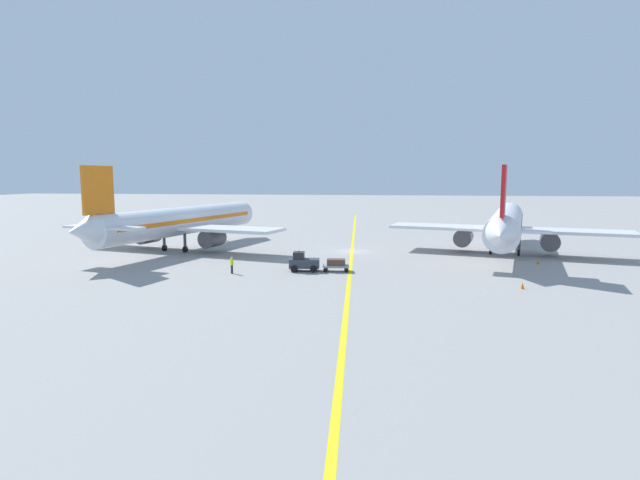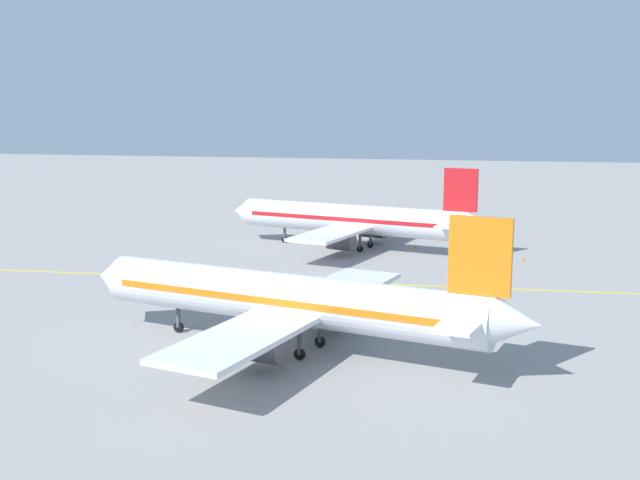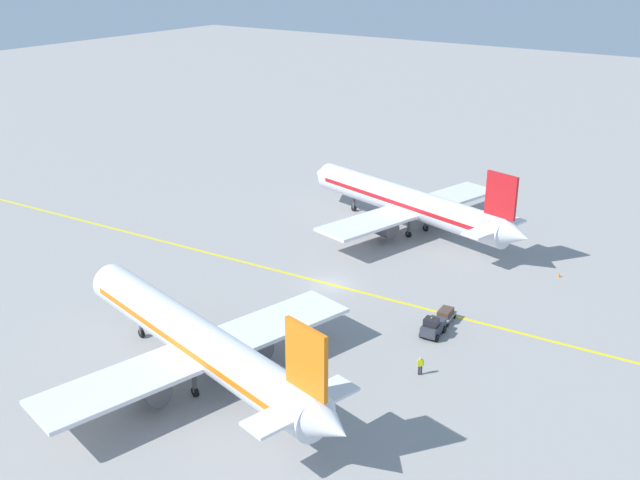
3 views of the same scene
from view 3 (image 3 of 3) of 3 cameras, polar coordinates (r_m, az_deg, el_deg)
ground_plane at (r=80.33m, az=0.80°, el=-3.40°), size 400.00×400.00×0.00m
apron_yellow_centreline at (r=80.33m, az=0.80°, el=-3.40°), size 7.64×119.81×0.01m
airplane_at_gate at (r=62.42m, az=-9.21°, el=-7.68°), size 28.44×35.17×10.60m
airplane_adjacent_stand at (r=94.60m, az=6.80°, el=2.80°), size 28.42×35.11×10.60m
baggage_tug_dark at (r=70.63m, az=8.59°, el=-6.56°), size 3.13×1.99×2.11m
baggage_cart_trailing at (r=73.46m, az=9.53°, el=-5.58°), size 2.72×1.64×1.24m
ground_crew_worker at (r=64.48m, az=7.65°, el=-9.44°), size 0.40×0.48×1.68m
traffic_cone_near_nose at (r=94.29m, az=11.26°, el=0.24°), size 0.32×0.32×0.55m
traffic_cone_mid_apron at (r=69.15m, az=-10.35°, el=-7.93°), size 0.32×0.32×0.55m
traffic_cone_by_wingtip at (r=86.06m, az=17.77°, el=-2.53°), size 0.32×0.32×0.55m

